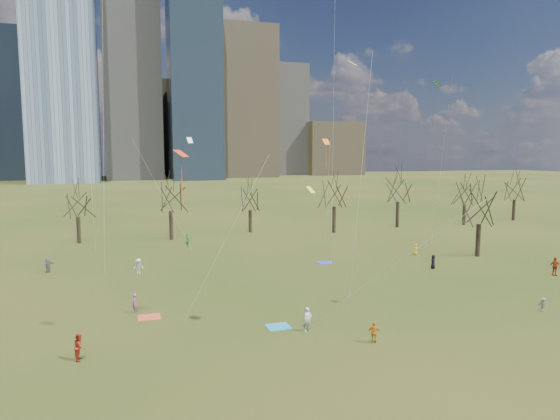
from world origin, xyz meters
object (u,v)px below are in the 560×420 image
object	(u,v)px
blanket_teal	(278,327)
person_4	(374,332)
person_2	(80,347)
blanket_navy	(325,262)
blanket_crimson	(149,317)
person_1	(308,319)

from	to	relation	value
blanket_teal	person_4	bearing A→B (deg)	-43.38
person_2	person_4	xyz separation A→B (m)	(17.59, -2.82, -0.10)
blanket_navy	person_4	xyz separation A→B (m)	(-6.03, -22.51, 0.69)
blanket_navy	blanket_crimson	size ratio (longest dim) A/B	1.00
person_1	blanket_teal	bearing A→B (deg)	125.11
blanket_teal	blanket_crimson	distance (m)	9.71
blanket_crimson	person_1	xyz separation A→B (m)	(10.09, -6.19, 0.81)
blanket_teal	person_1	distance (m)	2.31
blanket_navy	person_1	distance (m)	21.41
blanket_teal	person_4	size ratio (longest dim) A/B	1.13
blanket_teal	person_4	world-z (taller)	person_4
person_1	person_4	distance (m)	4.61
person_1	person_4	size ratio (longest dim) A/B	1.17
blanket_crimson	blanket_navy	bearing A→B (deg)	33.99
blanket_teal	blanket_navy	size ratio (longest dim) A/B	1.00
blanket_teal	person_4	xyz separation A→B (m)	(4.91, -4.64, 0.69)
person_2	person_4	bearing A→B (deg)	-92.80
blanket_crimson	person_4	distance (m)	16.37
blanket_navy	person_4	size ratio (longest dim) A/B	1.13
blanket_teal	blanket_crimson	xyz separation A→B (m)	(-8.45, 4.79, 0.00)
blanket_navy	person_4	world-z (taller)	person_4
blanket_navy	person_2	xyz separation A→B (m)	(-23.62, -19.69, 0.79)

